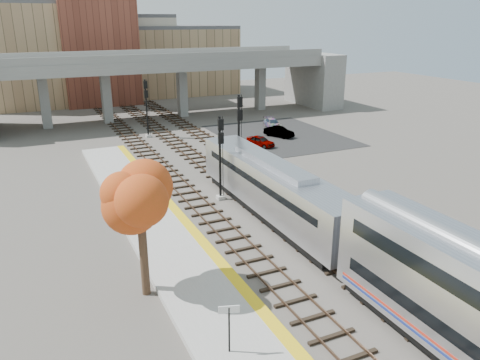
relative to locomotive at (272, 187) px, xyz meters
name	(u,v)px	position (x,y,z in m)	size (l,w,h in m)	color
ground	(305,255)	(-1.00, -6.22, -2.28)	(160.00, 160.00, 0.00)	#47423D
platform	(195,278)	(-8.25, -6.22, -2.10)	(4.50, 60.00, 0.35)	#9E9E99
yellow_strip	(226,268)	(-6.35, -6.22, -1.92)	(0.70, 60.00, 0.01)	yellow
tracks	(236,189)	(-0.07, 6.28, -2.20)	(10.70, 95.00, 0.25)	black
overpass	(168,77)	(3.92, 38.78, 3.53)	(54.00, 12.00, 9.50)	slate
buildings_far	(113,54)	(0.26, 60.35, 5.60)	(43.00, 21.00, 20.60)	tan
parking_lot	(279,135)	(13.00, 21.78, -2.26)	(14.00, 18.00, 0.04)	black
locomotive	(272,187)	(0.00, 0.00, 0.00)	(3.02, 19.05, 4.10)	#A8AAB2
signal_mast_near	(220,160)	(-2.10, 4.68, 1.04)	(0.60, 0.64, 6.78)	#9E9E99
signal_mast_mid	(239,135)	(2.00, 10.04, 1.48)	(0.60, 0.64, 7.44)	#9E9E99
signal_mast_far	(147,109)	(-2.10, 27.80, 1.21)	(0.60, 0.64, 7.03)	#9E9E99
station_sign	(229,319)	(-9.00, -12.75, -0.30)	(0.87, 0.32, 2.27)	black
tree	(139,197)	(-11.00, -6.29, 3.22)	(3.60, 3.60, 7.41)	#382619
car_a	(260,141)	(8.40, 18.04, -1.64)	(1.41, 3.51, 1.20)	#99999E
car_b	(279,132)	(12.53, 21.07, -1.61)	(1.34, 3.84, 1.26)	#99999E
car_c	(273,123)	(14.32, 25.99, -1.67)	(1.60, 3.94, 1.14)	#99999E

